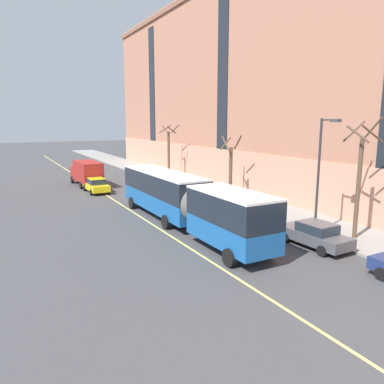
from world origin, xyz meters
The scene contains 15 objects.
ground_plane centered at (0.00, 0.00, 0.00)m, with size 260.00×260.00×0.00m, color #424244.
sidewalk centered at (8.84, 3.00, 0.07)m, with size 5.23×160.00×0.15m, color gray.
city_bus centered at (0.01, 7.72, 2.10)m, with size 2.96×18.32×3.63m.
parked_car_white_0 centered at (5.15, 9.27, 0.78)m, with size 2.00×4.63×1.56m.
parked_car_silver_2 centered at (5.00, 24.43, 0.78)m, with size 2.06×4.77×1.56m.
parked_car_darkgray_4 centered at (4.97, 17.83, 0.78)m, with size 2.00×4.22×1.56m.
parked_car_darkgray_5 centered at (5.11, 0.18, 0.78)m, with size 2.12×4.74×1.56m.
box_truck centered at (-2.21, 28.49, 1.69)m, with size 2.51×7.49×2.95m.
taxi_cab centered at (-2.22, 24.05, 0.78)m, with size 2.07×4.61×1.56m.
street_tree_mid_block centered at (8.44, -0.06, 4.02)m, with size 1.90×1.94×7.66m.
street_tree_far_uptown centered at (8.43, 14.34, 3.14)m, with size 1.81×1.81×6.10m.
street_tree_far_downtown centered at (8.47, 28.67, 3.83)m, with size 2.09×1.99×6.94m.
street_lamp centered at (6.83, 1.57, 4.74)m, with size 0.36×1.48×7.58m.
fire_hydrant centered at (6.73, 6.58, 0.49)m, with size 0.42×0.24×0.72m.
lane_centerline centered at (-1.69, 3.00, 0.00)m, with size 0.16×140.00×0.01m, color #E0D66B.
Camera 1 is at (-11.70, -15.55, 7.57)m, focal length 35.00 mm.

